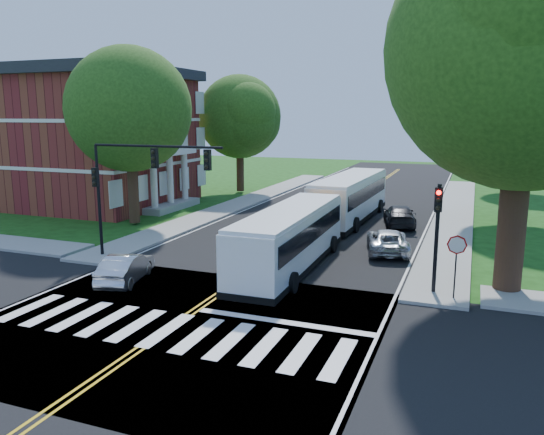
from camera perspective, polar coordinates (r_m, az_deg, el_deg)
The scene contains 24 objects.
ground at distance 19.17m, azimuth -10.47°, elevation -11.31°, with size 140.00×140.00×0.00m, color #194210.
road at distance 35.12m, azimuth 4.93°, elevation -0.87°, with size 14.00×96.00×0.01m, color black.
cross_road at distance 19.17m, azimuth -10.47°, elevation -11.29°, with size 60.00×12.00×0.01m, color black.
center_line at distance 38.91m, azimuth 6.56°, elevation 0.28°, with size 0.36×70.00×0.01m, color gold.
edge_line_w at distance 41.09m, azimuth -2.66°, elevation 0.91°, with size 0.12×70.00×0.01m, color silver.
edge_line_e at distance 37.84m, azimuth 16.58°, elevation -0.42°, with size 0.12×70.00×0.01m, color silver.
crosswalk at distance 18.78m, azimuth -11.28°, elevation -11.78°, with size 12.60×3.00×0.01m, color silver.
stop_bar at distance 19.09m, azimuth 1.30°, elevation -11.17°, with size 6.60×0.40×0.01m, color silver.
sidewalk_nw at distance 44.38m, azimuth -2.89°, elevation 1.75°, with size 2.60×40.00×0.15m, color gray.
sidewalk_ne at distance 40.70m, azimuth 19.02°, elevation 0.30°, with size 2.60×40.00×0.15m, color gray.
tree_ne_big at distance 23.23m, azimuth 25.78°, elevation 15.90°, with size 10.80×10.80×14.91m.
tree_west_near at distance 35.80m, azimuth -15.11°, elevation 11.14°, with size 8.00×8.00×11.40m.
tree_west_far at distance 49.47m, azimuth -3.51°, elevation 10.75°, with size 7.60×7.60×10.67m.
tree_east_mid at distance 39.12m, azimuth 24.46°, elevation 10.99°, with size 8.40×8.40×11.93m.
tree_east_far at distance 55.14m, azimuth 24.51°, elevation 9.68°, with size 7.20×7.20×10.34m.
brick_building at distance 47.08m, azimuth -21.10°, elevation 8.11°, with size 20.00×13.00×10.80m.
signal_nw at distance 26.51m, azimuth -14.43°, elevation 4.52°, with size 7.15×0.46×5.66m.
signal_ne at distance 21.95m, azimuth 17.35°, elevation -0.67°, with size 0.30×0.46×4.40m.
stop_sign at distance 21.67m, azimuth 19.24°, elevation -3.47°, with size 0.76×0.08×2.53m.
bus_lead at distance 25.03m, azimuth 1.98°, elevation -2.14°, with size 2.82×11.12×2.86m.
bus_follow at distance 36.85m, azimuth 8.41°, elevation 2.20°, with size 3.20×12.02×3.09m.
hatchback at distance 24.08m, azimuth -15.45°, elevation -5.23°, with size 1.35×3.86×1.27m, color silver.
suv at distance 28.78m, azimuth 12.32°, elevation -2.47°, with size 2.06×4.46×1.24m, color silver.
dark_sedan at distance 35.80m, azimuth 13.54°, elevation 0.20°, with size 1.89×4.66×1.35m, color black.
Camera 1 is at (9.42, -15.06, 7.23)m, focal length 35.00 mm.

